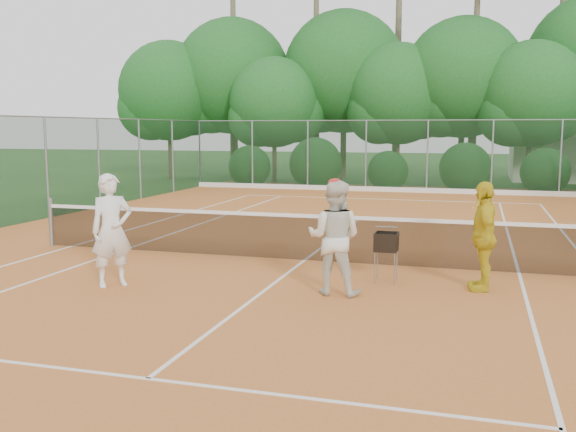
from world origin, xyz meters
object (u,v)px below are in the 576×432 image
object	(u,v)px
player_white	(112,230)
player_center_grp	(334,237)
player_yellow	(483,236)
ball_hopper	(386,243)

from	to	relation	value
player_white	player_center_grp	xyz separation A→B (m)	(3.71, 0.55, -0.03)
player_white	player_center_grp	bearing A→B (deg)	-38.38
player_white	player_center_grp	world-z (taller)	player_white
player_center_grp	player_yellow	xyz separation A→B (m)	(2.30, 0.94, -0.02)
player_center_grp	player_yellow	distance (m)	2.48
player_center_grp	ball_hopper	world-z (taller)	player_center_grp
player_white	player_yellow	xyz separation A→B (m)	(6.01, 1.49, -0.05)
player_center_grp	player_yellow	world-z (taller)	player_center_grp
ball_hopper	player_center_grp	bearing A→B (deg)	-126.76
player_yellow	ball_hopper	xyz separation A→B (m)	(-1.60, 0.10, -0.21)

